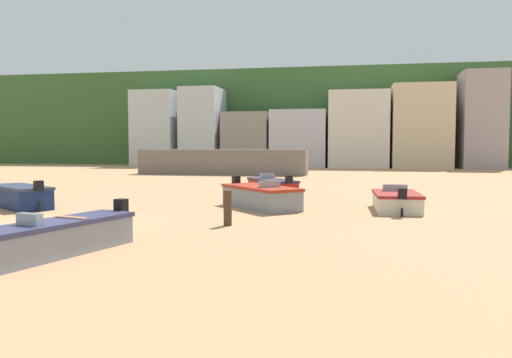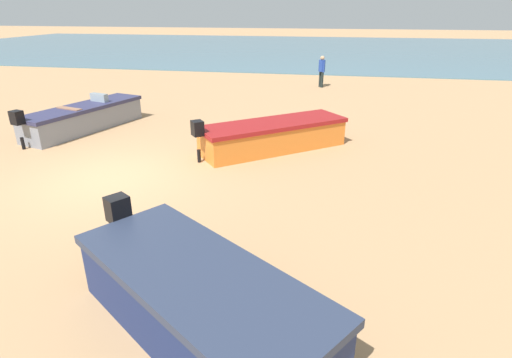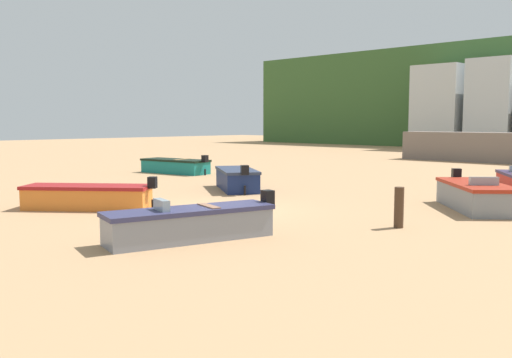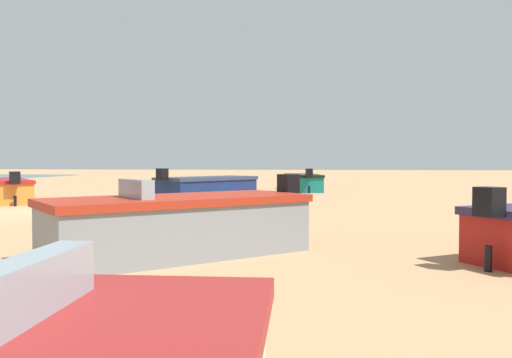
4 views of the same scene
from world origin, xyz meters
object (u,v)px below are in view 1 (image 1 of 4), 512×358
Objects in this scene: boat_grey_2 at (57,237)px; boat_cream_3 at (396,201)px; boat_red_0 at (272,186)px; boat_grey_6 at (261,197)px; boat_navy_5 at (20,197)px; mooring_post_near_water at (228,208)px.

boat_grey_2 is 1.28× the size of boat_cream_3.
boat_red_0 is 0.97× the size of boat_grey_6.
boat_red_0 is at bearing -15.58° from boat_navy_5.
boat_grey_2 is at bearing -119.53° from mooring_post_near_water.
boat_grey_2 reaches higher than boat_red_0.
boat_grey_2 is at bearing -132.49° from boat_red_0.
boat_red_0 is 1.09× the size of boat_cream_3.
mooring_post_near_water reaches higher than boat_grey_2.
boat_grey_6 is at bearing -45.20° from boat_navy_5.
boat_grey_2 is (-2.72, -16.46, 0.01)m from boat_red_0.
boat_grey_6 reaches higher than boat_red_0.
boat_red_0 is 12.59m from boat_navy_5.
mooring_post_near_water is (0.30, -11.14, 0.17)m from boat_red_0.
boat_grey_6 reaches higher than boat_grey_2.
boat_grey_2 is at bearing -105.78° from boat_navy_5.
boat_grey_2 reaches higher than boat_cream_3.
boat_grey_6 is (3.23, 10.23, 0.04)m from boat_grey_2.
boat_grey_6 is at bearing 87.51° from mooring_post_near_water.
boat_red_0 is 1.03× the size of boat_navy_5.
boat_navy_5 is at bearing 162.82° from mooring_post_near_water.
boat_red_0 is 3.42× the size of mooring_post_near_water.
boat_navy_5 is at bearing -174.90° from boat_cream_3.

